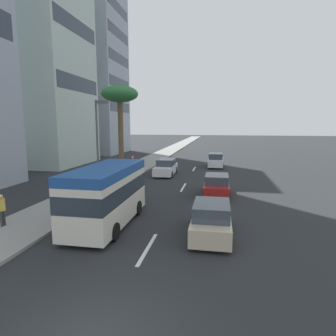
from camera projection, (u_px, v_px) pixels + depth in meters
ground_plane at (197, 164)px, 37.40m from camera, size 198.00×198.00×0.00m
sidewalk_right at (147, 162)px, 38.61m from camera, size 162.00×3.65×0.15m
lane_stripe_near at (148, 248)px, 12.08m from camera, size 3.20×0.16×0.01m
lane_stripe_mid at (183, 187)px, 23.74m from camera, size 3.20×0.16×0.01m
lane_stripe_far at (194, 169)px, 33.56m from camera, size 3.20×0.16×0.01m
car_lead at (216, 161)px, 34.80m from camera, size 4.21×1.86×1.72m
car_second at (211, 220)px, 13.37m from camera, size 4.23×1.86×1.66m
car_third at (166, 167)px, 29.51m from camera, size 4.74×1.88×1.65m
car_fourth at (217, 185)px, 21.00m from camera, size 4.11×1.88×1.58m
minibus_fifth at (107, 193)px, 14.69m from camera, size 6.49×2.44×3.10m
pedestrian_near_lamp at (133, 164)px, 29.58m from camera, size 0.30×0.36×1.81m
pedestrian_mid_block at (2, 209)px, 14.23m from camera, size 0.36×0.39×1.63m
palm_tree at (120, 98)px, 28.71m from camera, size 3.71×3.71×8.96m
street_lamp at (99, 138)px, 19.48m from camera, size 0.24×0.97×6.72m
apartment_tower_mid at (32, 13)px, 34.99m from camera, size 10.96×11.71×37.67m
office_tower_far at (86, 56)px, 49.81m from camera, size 10.63×12.43×34.13m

